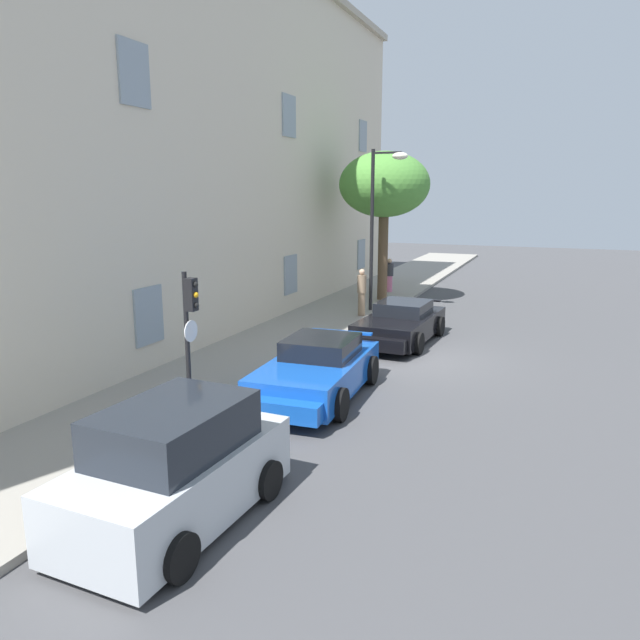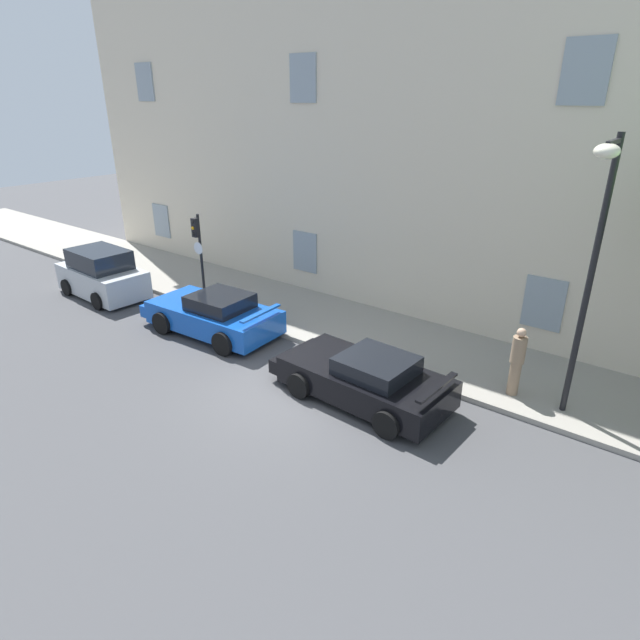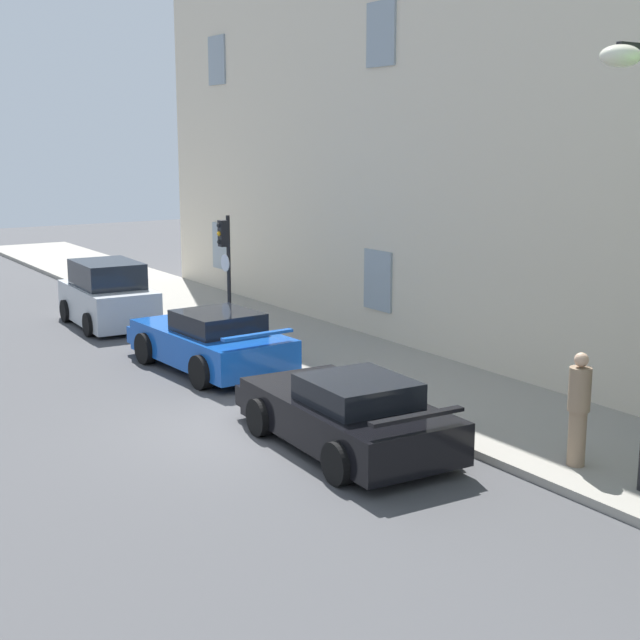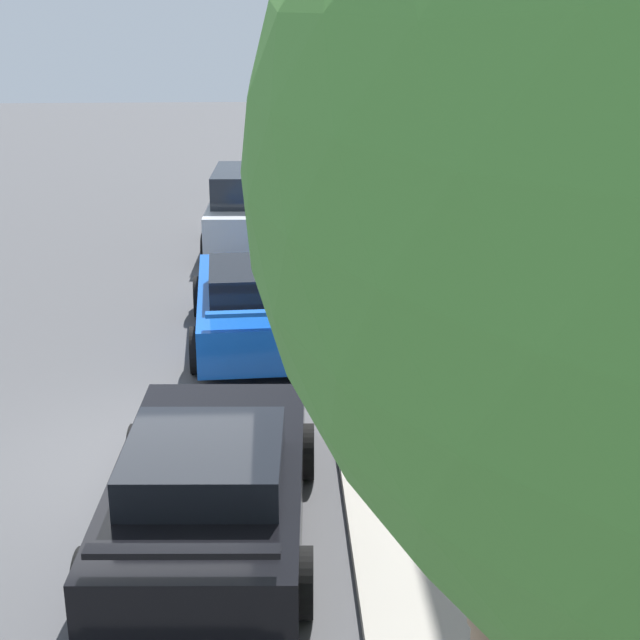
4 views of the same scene
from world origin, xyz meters
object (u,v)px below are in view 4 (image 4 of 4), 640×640
hatchback_parked (250,213)px  pedestrian_strolling (490,617)px  street_lamp (507,217)px  traffic_light (351,177)px  sportscar_red_lead (258,301)px  sportscar_yellow_flank (211,482)px

hatchback_parked → pedestrian_strolling: (14.70, 2.10, 0.24)m
street_lamp → pedestrian_strolling: bearing=162.5°
street_lamp → traffic_light: bearing=178.9°
traffic_light → pedestrian_strolling: bearing=0.7°
sportscar_red_lead → street_lamp: (10.19, 1.48, 3.76)m
sportscar_yellow_flank → street_lamp: street_lamp is taller
pedestrian_strolling → traffic_light: bearing=-179.3°
sportscar_red_lead → sportscar_yellow_flank: size_ratio=1.02×
sportscar_red_lead → traffic_light: bearing=144.6°
hatchback_parked → street_lamp: size_ratio=0.61×
sportscar_red_lead → traffic_light: 3.36m
street_lamp → hatchback_parked: bearing=-173.8°
hatchback_parked → traffic_light: size_ratio=1.24×
traffic_light → pedestrian_strolling: size_ratio=1.71×
sportscar_red_lead → sportscar_yellow_flank: (5.96, -0.41, -0.04)m
hatchback_parked → pedestrian_strolling: 14.85m
sportscar_yellow_flank → traffic_light: 8.79m
sportscar_red_lead → sportscar_yellow_flank: sportscar_red_lead is taller
street_lamp → pedestrian_strolling: street_lamp is taller
sportscar_yellow_flank → traffic_light: bearing=165.8°
hatchback_parked → traffic_light: traffic_light is taller
traffic_light → sportscar_red_lead: bearing=-35.4°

